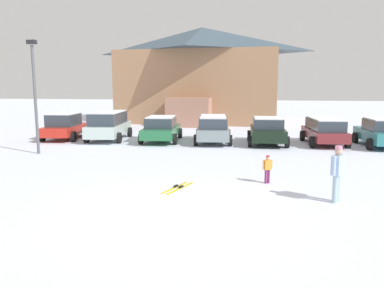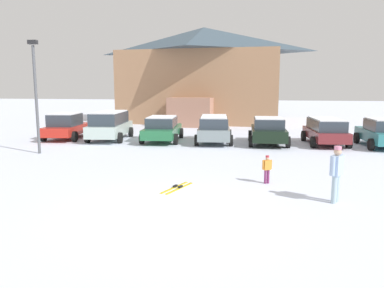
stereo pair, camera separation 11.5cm
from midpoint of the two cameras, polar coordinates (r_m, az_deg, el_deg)
name	(u,v)px [view 1 (the left image)]	position (r m, az deg, el deg)	size (l,w,h in m)	color
ground	(174,212)	(10.30, -3.08, -10.24)	(160.00, 160.00, 0.00)	silver
ski_lodge	(202,74)	(36.66, 1.42, 10.59)	(15.31, 12.45, 8.85)	#9F7452
parked_red_sedan	(65,126)	(25.22, -18.93, 2.61)	(2.51, 4.30, 1.66)	red
parked_silver_wagon	(109,125)	(24.06, -12.71, 2.89)	(2.55, 4.74, 1.79)	#B3C9C1
parked_green_coupe	(161,128)	(23.03, -4.83, 2.39)	(2.51, 4.71, 1.53)	#246A3F
parked_grey_wagon	(213,128)	(22.38, 3.09, 2.44)	(2.49, 4.43, 1.60)	gray
parked_black_sedan	(267,130)	(22.18, 11.26, 2.05)	(2.34, 4.12, 1.57)	black
parked_maroon_van	(324,130)	(22.90, 19.38, 2.01)	(2.36, 4.34, 1.53)	maroon
parked_teal_hatchback	(380,132)	(23.19, 26.66, 1.58)	(2.19, 4.16, 1.60)	teal
skier_adult_in_blue_parka	(337,171)	(11.59, 21.01, -3.82)	(0.42, 0.53, 1.67)	#9EB8C7
skier_child_in_orange_jacket	(267,168)	(13.26, 11.18, -3.55)	(0.34, 0.23, 0.99)	#762C5D
pair_of_skis	(178,188)	(12.54, -2.43, -6.64)	(0.82, 1.62, 0.08)	gold
lamp_post	(35,91)	(20.07, -22.99, 7.46)	(0.44, 0.24, 5.55)	#515459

